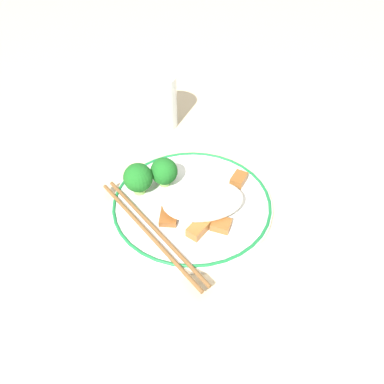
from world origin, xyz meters
The scene contains 11 objects.
ground_plane centered at (0.00, 0.00, 0.00)m, with size 3.00×3.00×0.00m, color #C6B28E.
plate centered at (0.00, 0.00, 0.01)m, with size 0.24×0.24×0.01m.
rice_mound centered at (-0.01, 0.02, 0.03)m, with size 0.12×0.07×0.04m.
broccoli_back_left centered at (0.04, -0.05, 0.04)m, with size 0.04×0.04×0.05m.
broccoli_back_center centered at (0.08, -0.04, 0.04)m, with size 0.04×0.04×0.05m.
meat_near_front centered at (-0.08, -0.03, 0.02)m, with size 0.03×0.04×0.01m.
meat_near_left centered at (-0.03, 0.06, 0.02)m, with size 0.03×0.03×0.01m.
meat_near_right centered at (0.04, 0.03, 0.02)m, with size 0.03×0.04×0.01m.
meat_near_back centered at (0.00, 0.06, 0.02)m, with size 0.04×0.04×0.01m.
chopsticks centered at (0.07, 0.05, 0.02)m, with size 0.13×0.22×0.01m.
drinking_glass centered at (0.03, -0.24, 0.05)m, with size 0.08×0.08×0.10m.
Camera 1 is at (0.07, 0.39, 0.41)m, focal length 35.00 mm.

